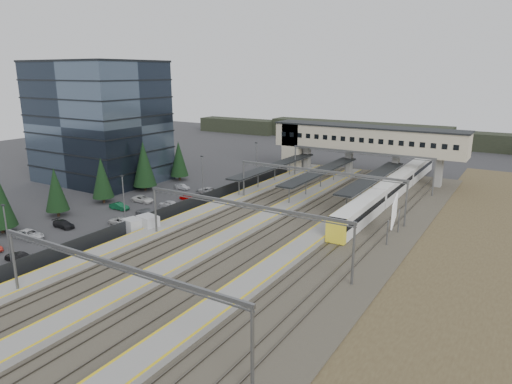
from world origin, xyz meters
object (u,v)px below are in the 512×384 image
Objects in this scene: footbridge at (353,141)px; train at (393,188)px; relay_cabin_near at (148,224)px; billboard at (394,212)px; relay_cabin_far at (133,226)px; office_building at (99,122)px.

footbridge is 18.51m from train.
relay_cabin_near is at bearing -124.08° from train.
relay_cabin_far is at bearing -152.59° from billboard.
footbridge is 38.64m from billboard.
billboard is (30.53, 15.01, 2.73)m from relay_cabin_near.
relay_cabin_near is 2.17m from relay_cabin_far.
office_building reaches higher than train.
relay_cabin_far is 0.05× the size of train.
footbridge is 6.14× the size of billboard.
train is 8.46× the size of billboard.
relay_cabin_far is (29.88, -20.46, -11.13)m from office_building.
office_building reaches higher than relay_cabin_far.
office_building is 62.56m from billboard.
footbridge is (12.34, 48.87, 6.74)m from relay_cabin_near.
footbridge is (43.70, 30.00, -4.26)m from office_building.
billboard is at bearing -61.75° from footbridge.
footbridge is at bearing 74.68° from relay_cabin_far.
office_building is 37.88m from relay_cabin_far.
train is (12.30, -12.45, -6.02)m from footbridge.
footbridge reaches higher than relay_cabin_far.
office_building is 0.44× the size of train.
relay_cabin_near is at bearing 46.95° from relay_cabin_far.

